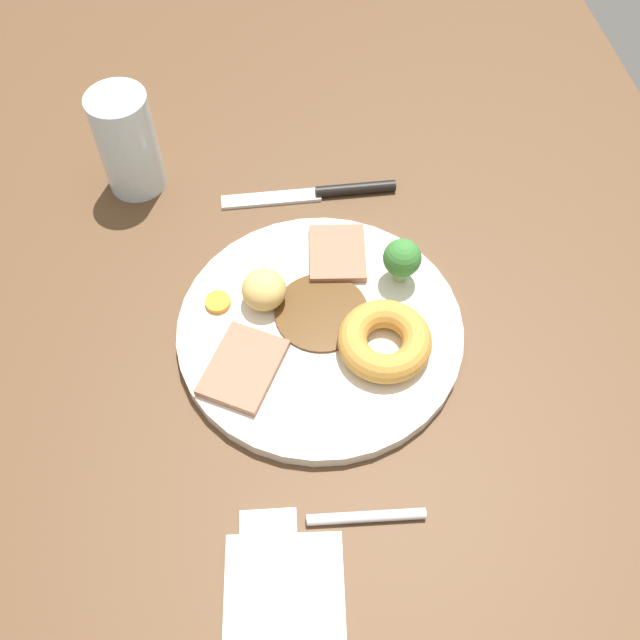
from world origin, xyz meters
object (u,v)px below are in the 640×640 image
Objects in this scene: meat_slice_main at (243,367)px; knife at (325,192)px; carrot_coin_front at (218,302)px; yorkshire_pudding at (385,341)px; broccoli_floret at (402,259)px; roast_potato_left at (264,290)px; folded_napkin at (285,608)px; meat_slice_under at (337,253)px; fork at (329,519)px; dinner_plate at (320,330)px; water_glass at (127,143)px.

knife is at bearing -27.03° from meat_slice_main.
carrot_coin_front is 0.13× the size of knife.
yorkshire_pudding is (0.22, -12.63, 0.91)cm from meat_slice_main.
broccoli_floret is 0.26× the size of knife.
roast_potato_left is (7.08, -2.73, 1.39)cm from meat_slice_main.
broccoli_floret is at bearing -27.85° from folded_napkin.
meat_slice_under is 8.79cm from roast_potato_left.
meat_slice_under is 0.80× the size of yorkshire_pudding.
meat_slice_main reaches higher than carrot_coin_front.
knife is at bearing 5.71° from yorkshire_pudding.
fork is (-21.80, 10.39, -3.93)cm from broccoli_floret.
dinner_plate is at bearing 117.13° from broccoli_floret.
carrot_coin_front is 0.49× the size of broccoli_floret.
broccoli_floret reaches higher than meat_slice_main.
yorkshire_pudding is 0.76× the size of folded_napkin.
meat_slice_under is 11.38cm from yorkshire_pudding.
dinner_plate is at bearing -127.77° from roast_potato_left.
meat_slice_main is 12.67cm from yorkshire_pudding.
meat_slice_main is at bearing -160.91° from water_glass.
fork is at bearing -160.29° from water_glass.
meat_slice_under is 12.57cm from carrot_coin_front.
dinner_plate is at bearing -113.50° from carrot_coin_front.
meat_slice_main is 0.92× the size of yorkshire_pudding.
yorkshire_pudding is at bearing -168.16° from meat_slice_under.
meat_slice_main is 0.51× the size of fork.
dinner_plate is 6.29× the size of roast_potato_left.
meat_slice_main is at bearing 2.70° from folded_napkin.
knife is at bearing -10.57° from dinner_plate.
roast_potato_left is 0.86× the size of broccoli_floret.
roast_potato_left is at bearing 52.23° from dinner_plate.
meat_slice_main is at bearing 90.99° from yorkshire_pudding.
carrot_coin_front is (7.41, 1.65, -0.12)cm from meat_slice_main.
broccoli_floret reaches higher than fork.
carrot_coin_front is 22.57cm from fork.
water_glass is at bearing 31.94° from roast_potato_left.
knife is at bearing -1.67° from meat_slice_under.
carrot_coin_front is 0.21× the size of water_glass.
roast_potato_left reaches higher than folded_napkin.
dinner_plate is 28.02cm from water_glass.
meat_slice_under is at bearing -42.30° from meat_slice_main.
meat_slice_under is 24.34cm from water_glass.
meat_slice_main is at bearing 115.38° from dinner_plate.
meat_slice_under reaches higher than dinner_plate.
knife is (9.41, -0.28, -1.35)cm from meat_slice_under.
meat_slice_main is at bearing 158.92° from roast_potato_left.
water_glass is (14.43, 19.22, 3.86)cm from meat_slice_under.
dinner_plate is 3.39× the size of meat_slice_main.
roast_potato_left is 1.76× the size of carrot_coin_front.
meat_slice_main is 1.85× the size of roast_potato_left.
meat_slice_under reaches higher than folded_napkin.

